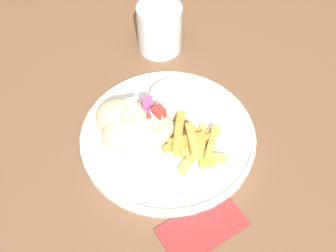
{
  "coord_description": "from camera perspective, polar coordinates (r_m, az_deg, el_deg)",
  "views": [
    {
      "loc": [
        -0.21,
        -0.37,
        1.26
      ],
      "look_at": [
        -0.04,
        -0.01,
        0.76
      ],
      "focal_mm": 42.0,
      "sensor_mm": 36.0,
      "label": 1
    }
  ],
  "objects": [
    {
      "name": "pita_sandwich_near",
      "position": [
        0.63,
        -4.3,
        -0.63
      ],
      "size": [
        0.13,
        0.1,
        0.07
      ],
      "rotation": [
        0.0,
        0.0,
        -0.19
      ],
      "color": "beige",
      "rests_on": "plate"
    },
    {
      "name": "water_glass",
      "position": [
        0.8,
        -1.22,
        13.73
      ],
      "size": [
        0.09,
        0.09,
        0.1
      ],
      "color": "silver",
      "rests_on": "table"
    },
    {
      "name": "sauce_ramekin",
      "position": [
        0.68,
        0.34,
        3.98
      ],
      "size": [
        0.07,
        0.07,
        0.03
      ],
      "color": "white",
      "rests_on": "plate"
    },
    {
      "name": "pita_sandwich_far",
      "position": [
        0.64,
        -6.02,
        0.98
      ],
      "size": [
        0.13,
        0.13,
        0.07
      ],
      "rotation": [
        0.0,
        0.0,
        -0.83
      ],
      "color": "beige",
      "rests_on": "plate"
    },
    {
      "name": "plate",
      "position": [
        0.66,
        0.0,
        -1.3
      ],
      "size": [
        0.29,
        0.29,
        0.02
      ],
      "color": "white",
      "rests_on": "table"
    },
    {
      "name": "fries_pile",
      "position": [
        0.63,
        3.72,
        -2.47
      ],
      "size": [
        0.1,
        0.12,
        0.03
      ],
      "color": "#E5B251",
      "rests_on": "plate"
    },
    {
      "name": "napkin",
      "position": [
        0.59,
        5.01,
        -14.38
      ],
      "size": [
        0.13,
        0.08,
        0.0
      ],
      "rotation": [
        0.0,
        0.0,
        0.1
      ],
      "color": "maroon",
      "rests_on": "table"
    },
    {
      "name": "table",
      "position": [
        0.75,
        2.11,
        -3.39
      ],
      "size": [
        1.24,
        1.24,
        0.72
      ],
      "color": "brown",
      "rests_on": "ground_plane"
    }
  ]
}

